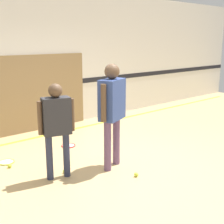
{
  "coord_description": "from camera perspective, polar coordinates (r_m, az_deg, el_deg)",
  "views": [
    {
      "loc": [
        -3.19,
        -3.67,
        2.06
      ],
      "look_at": [
        -0.03,
        -0.05,
        0.93
      ],
      "focal_mm": 50.0,
      "sensor_mm": 36.0,
      "label": 1
    }
  ],
  "objects": [
    {
      "name": "ground_plane",
      "position": [
        5.29,
        -0.12,
        -9.69
      ],
      "size": [
        16.0,
        16.0,
        0.0
      ],
      "primitive_type": "plane",
      "color": "tan"
    },
    {
      "name": "wall_back",
      "position": [
        7.19,
        -14.86,
        9.11
      ],
      "size": [
        16.0,
        0.07,
        3.2
      ],
      "color": "silver",
      "rests_on": "ground_plane"
    },
    {
      "name": "wall_panel",
      "position": [
        7.15,
        -15.43,
        3.11
      ],
      "size": [
        3.04,
        0.05,
        1.72
      ],
      "color": "#93754C",
      "rests_on": "ground_plane"
    },
    {
      "name": "floor_stripe",
      "position": [
        6.99,
        -12.04,
        -4.18
      ],
      "size": [
        14.4,
        0.1,
        0.01
      ],
      "color": "yellow",
      "rests_on": "ground_plane"
    },
    {
      "name": "person_instructor",
      "position": [
        4.91,
        -0.0,
        1.31
      ],
      "size": [
        0.6,
        0.42,
        1.69
      ],
      "rotation": [
        0.0,
        0.0,
        0.38
      ],
      "color": "#6B4C70",
      "rests_on": "ground_plane"
    },
    {
      "name": "person_student_left",
      "position": [
        4.62,
        -10.1,
        -1.61
      ],
      "size": [
        0.53,
        0.33,
        1.44
      ],
      "rotation": [
        0.0,
        0.0,
        -0.28
      ],
      "color": "#2D334C",
      "rests_on": "ground_plane"
    },
    {
      "name": "racket_spare_on_floor",
      "position": [
        6.25,
        -7.98,
        -6.04
      ],
      "size": [
        0.38,
        0.49,
        0.03
      ],
      "rotation": [
        0.0,
        0.0,
        1.04
      ],
      "color": "red",
      "rests_on": "ground_plane"
    },
    {
      "name": "racket_second_spare",
      "position": [
        5.68,
        -18.97,
        -8.69
      ],
      "size": [
        0.51,
        0.3,
        0.03
      ],
      "rotation": [
        0.0,
        0.0,
        3.04
      ],
      "color": "#C6D838",
      "rests_on": "ground_plane"
    },
    {
      "name": "tennis_ball_near_instructor",
      "position": [
        4.88,
        4.45,
        -11.35
      ],
      "size": [
        0.07,
        0.07,
        0.07
      ],
      "primitive_type": "sphere",
      "color": "#CCE038",
      "rests_on": "ground_plane"
    },
    {
      "name": "tennis_ball_by_spare_racket",
      "position": [
        6.3,
        -11.48,
        -5.81
      ],
      "size": [
        0.07,
        0.07,
        0.07
      ],
      "primitive_type": "sphere",
      "color": "#CCE038",
      "rests_on": "ground_plane"
    },
    {
      "name": "tennis_ball_stray_left",
      "position": [
        5.04,
        -8.6,
        -10.64
      ],
      "size": [
        0.07,
        0.07,
        0.07
      ],
      "primitive_type": "sphere",
      "color": "#CCE038",
      "rests_on": "ground_plane"
    },
    {
      "name": "tennis_ball_stray_right",
      "position": [
        5.44,
        -18.22,
        -9.35
      ],
      "size": [
        0.07,
        0.07,
        0.07
      ],
      "primitive_type": "sphere",
      "color": "#CCE038",
      "rests_on": "ground_plane"
    }
  ]
}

